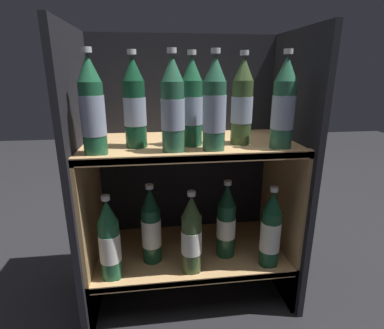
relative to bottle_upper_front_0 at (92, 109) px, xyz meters
name	(u,v)px	position (x,y,z in m)	size (l,w,h in m)	color
ground_plane	(197,323)	(0.28, -0.05, -0.70)	(6.00, 6.00, 0.00)	black
fridge_back_wall	(184,159)	(0.28, 0.31, -0.24)	(0.72, 0.02, 0.93)	black
fridge_side_left	(83,179)	(-0.07, 0.12, -0.24)	(0.02, 0.39, 0.93)	black
fridge_side_right	(288,170)	(0.63, 0.12, -0.24)	(0.02, 0.39, 0.93)	black
shelf_lower	(191,257)	(0.28, 0.11, -0.56)	(0.68, 0.35, 0.17)	tan
shelf_upper	(190,186)	(0.28, 0.12, -0.28)	(0.68, 0.35, 0.58)	tan
bottle_upper_front_0	(92,109)	(0.00, 0.00, 0.00)	(0.07, 0.07, 0.28)	#1E5638
bottle_upper_front_1	(173,108)	(0.22, 0.00, 0.00)	(0.07, 0.07, 0.28)	#285B42
bottle_upper_front_2	(214,107)	(0.33, 0.00, 0.00)	(0.07, 0.07, 0.28)	#285B42
bottle_upper_front_3	(283,106)	(0.54, 0.00, 0.00)	(0.07, 0.07, 0.28)	#285B42
bottle_upper_back_0	(135,105)	(0.11, 0.07, 0.00)	(0.07, 0.07, 0.28)	#144228
bottle_upper_back_1	(190,104)	(0.27, 0.07, 0.00)	(0.07, 0.07, 0.28)	#1E5638
bottle_upper_back_2	(242,104)	(0.44, 0.07, 0.00)	(0.07, 0.07, 0.28)	#384C28
bottle_lower_front_0	(110,242)	(0.01, 0.00, -0.41)	(0.07, 0.07, 0.28)	#1E5638
bottle_lower_front_1	(191,236)	(0.27, 0.00, -0.41)	(0.07, 0.07, 0.28)	#384C28
bottle_lower_front_2	(271,231)	(0.53, 0.00, -0.41)	(0.07, 0.07, 0.28)	#144228
bottle_lower_back_0	(151,228)	(0.14, 0.07, -0.41)	(0.07, 0.07, 0.28)	#144228
bottle_lower_back_1	(226,222)	(0.40, 0.07, -0.41)	(0.07, 0.07, 0.28)	#144228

